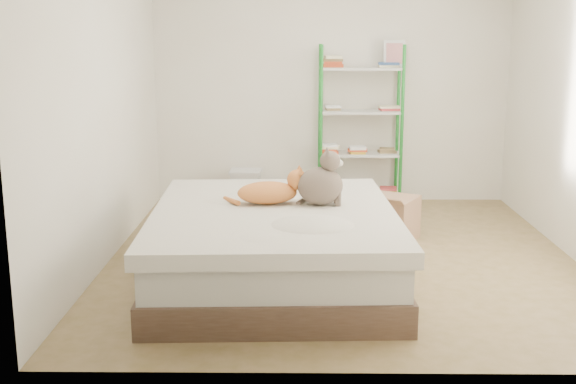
{
  "coord_description": "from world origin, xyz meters",
  "views": [
    {
      "loc": [
        -0.38,
        -5.73,
        1.82
      ],
      "look_at": [
        -0.44,
        -0.32,
        0.62
      ],
      "focal_mm": 45.0,
      "sensor_mm": 36.0,
      "label": 1
    }
  ],
  "objects_px": {
    "shelf_unit": "(361,129)",
    "cardboard_box": "(383,217)",
    "white_bin": "(246,187)",
    "grey_cat": "(320,178)",
    "orange_cat": "(267,190)",
    "bed": "(274,246)"
  },
  "relations": [
    {
      "from": "shelf_unit",
      "to": "cardboard_box",
      "type": "relative_size",
      "value": 2.39
    },
    {
      "from": "grey_cat",
      "to": "white_bin",
      "type": "bearing_deg",
      "value": 14.7
    },
    {
      "from": "orange_cat",
      "to": "shelf_unit",
      "type": "xyz_separation_m",
      "value": [
        0.9,
        2.34,
        0.15
      ]
    },
    {
      "from": "grey_cat",
      "to": "shelf_unit",
      "type": "distance_m",
      "value": 2.42
    },
    {
      "from": "bed",
      "to": "orange_cat",
      "type": "bearing_deg",
      "value": 105.72
    },
    {
      "from": "bed",
      "to": "shelf_unit",
      "type": "bearing_deg",
      "value": 69.19
    },
    {
      "from": "shelf_unit",
      "to": "cardboard_box",
      "type": "bearing_deg",
      "value": -85.73
    },
    {
      "from": "orange_cat",
      "to": "shelf_unit",
      "type": "relative_size",
      "value": 0.31
    },
    {
      "from": "orange_cat",
      "to": "shelf_unit",
      "type": "distance_m",
      "value": 2.51
    },
    {
      "from": "white_bin",
      "to": "bed",
      "type": "bearing_deg",
      "value": -81.32
    },
    {
      "from": "shelf_unit",
      "to": "cardboard_box",
      "type": "height_order",
      "value": "shelf_unit"
    },
    {
      "from": "orange_cat",
      "to": "white_bin",
      "type": "bearing_deg",
      "value": 90.89
    },
    {
      "from": "shelf_unit",
      "to": "cardboard_box",
      "type": "distance_m",
      "value": 1.48
    },
    {
      "from": "grey_cat",
      "to": "shelf_unit",
      "type": "relative_size",
      "value": 0.24
    },
    {
      "from": "grey_cat",
      "to": "cardboard_box",
      "type": "distance_m",
      "value": 1.32
    },
    {
      "from": "cardboard_box",
      "to": "white_bin",
      "type": "height_order",
      "value": "cardboard_box"
    },
    {
      "from": "grey_cat",
      "to": "cardboard_box",
      "type": "relative_size",
      "value": 0.57
    },
    {
      "from": "orange_cat",
      "to": "white_bin",
      "type": "relative_size",
      "value": 1.41
    },
    {
      "from": "bed",
      "to": "orange_cat",
      "type": "distance_m",
      "value": 0.42
    },
    {
      "from": "orange_cat",
      "to": "white_bin",
      "type": "xyz_separation_m",
      "value": [
        -0.32,
        2.31,
        -0.47
      ]
    },
    {
      "from": "shelf_unit",
      "to": "cardboard_box",
      "type": "xyz_separation_m",
      "value": [
        0.1,
        -1.34,
        -0.62
      ]
    },
    {
      "from": "bed",
      "to": "white_bin",
      "type": "xyz_separation_m",
      "value": [
        -0.38,
        2.47,
        -0.09
      ]
    }
  ]
}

